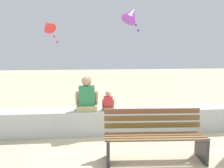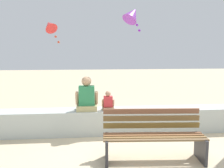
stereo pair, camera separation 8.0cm
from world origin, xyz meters
name	(u,v)px [view 1 (the left image)]	position (x,y,z in m)	size (l,w,h in m)	color
ground_plane	(137,154)	(0.00, 0.00, 0.00)	(40.00, 40.00, 0.00)	beige
seawall_ledge	(126,120)	(0.00, 1.28, 0.29)	(6.80, 0.57, 0.57)	#B7C0BB
park_bench	(154,136)	(0.26, -0.23, 0.43)	(1.83, 0.72, 0.88)	brown
person_adult	(87,97)	(-0.94, 1.23, 0.88)	(0.52, 0.38, 0.79)	tan
person_child	(108,102)	(-0.44, 1.23, 0.74)	(0.29, 0.21, 0.45)	brown
kite_purple	(131,14)	(0.58, 3.88, 3.12)	(0.87, 0.84, 0.93)	purple
kite_red	(49,26)	(-2.15, 4.15, 2.75)	(0.63, 0.67, 0.85)	red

